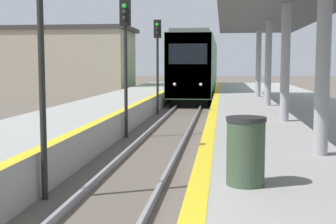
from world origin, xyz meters
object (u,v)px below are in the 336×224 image
(train, at_px, (198,67))
(signal_mid, at_px, (125,42))
(trash_bin, at_px, (246,151))
(signal_far, at_px, (157,49))
(signal_near, at_px, (40,23))

(train, height_order, signal_mid, signal_mid)
(trash_bin, bearing_deg, signal_far, 101.97)
(signal_far, bearing_deg, signal_mid, -90.45)
(train, height_order, signal_far, signal_far)
(train, bearing_deg, trash_bin, -85.69)
(signal_mid, height_order, signal_far, same)
(signal_far, bearing_deg, signal_near, -90.28)
(signal_near, height_order, signal_far, same)
(train, bearing_deg, signal_near, -92.77)
(train, distance_m, signal_near, 28.56)
(signal_far, bearing_deg, trash_bin, -78.03)
(signal_mid, height_order, trash_bin, signal_mid)
(signal_near, height_order, signal_mid, same)
(signal_mid, bearing_deg, train, 86.28)
(trash_bin, bearing_deg, signal_mid, 111.19)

